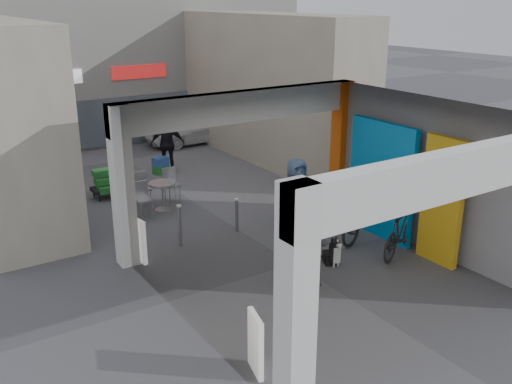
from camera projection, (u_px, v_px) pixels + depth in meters
ground at (293, 264)px, 12.42m from camera, size 90.00×90.00×0.00m
arcade_canopy at (343, 168)px, 11.30m from camera, size 6.40×6.45×6.40m
far_building at (81, 38)px, 22.20m from camera, size 18.00×4.08×8.00m
plaza_bldg_right at (270, 88)px, 19.87m from camera, size 2.00×9.00×5.00m
bollard_left at (180, 226)px, 13.20m from camera, size 0.09×0.09×0.98m
bollard_center at (237, 215)px, 14.04m from camera, size 0.09×0.09×0.83m
bollard_right at (289, 201)px, 14.86m from camera, size 0.09×0.09×0.93m
advert_board_near at (256, 343)px, 8.70m from camera, size 0.22×0.55×1.00m
advert_board_far at (138, 240)px, 12.40m from camera, size 0.17×0.56×1.00m
cafe_set at (154, 196)px, 15.64m from camera, size 1.56×1.26×0.94m
produce_stand at (113, 186)px, 16.54m from camera, size 1.22×0.66×0.81m
crate_stack at (161, 166)px, 18.64m from camera, size 0.53×0.46×0.56m
border_collie at (333, 253)px, 12.31m from camera, size 0.25×0.49×0.68m
man_with_dog at (296, 238)px, 11.49m from camera, size 0.70×0.49×1.82m
man_back_turned at (313, 251)px, 11.12m from camera, size 0.88×0.74×1.64m
man_elderly at (296, 195)px, 13.92m from camera, size 0.93×0.62×1.85m
man_crates at (168, 144)px, 18.74m from camera, size 1.19×0.87×1.87m
bicycle_front at (366, 217)px, 13.59m from camera, size 2.16×1.25×1.07m
bicycle_rear at (401, 231)px, 12.72m from camera, size 1.90×1.18×1.11m
white_van at (192, 128)px, 22.45m from camera, size 3.63×1.53×1.23m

